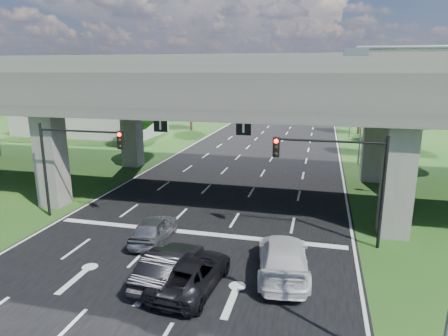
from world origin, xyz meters
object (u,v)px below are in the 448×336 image
at_px(car_white, 283,258).
at_px(car_trailing, 192,273).
at_px(streetlight_far, 358,105).
at_px(car_dark, 169,266).
at_px(signal_right, 340,169).
at_px(car_silver, 154,229).
at_px(signal_left, 73,154).
at_px(streetlight_beyond, 349,95).

distance_m(car_white, car_trailing, 4.24).
height_order(streetlight_far, car_dark, streetlight_far).
distance_m(signal_right, car_trailing, 9.32).
bearing_deg(car_dark, streetlight_far, -105.86).
xyz_separation_m(streetlight_far, car_trailing, (-8.37, -26.20, -5.12)).
xyz_separation_m(signal_right, car_silver, (-9.62, -2.05, -3.45)).
relative_size(signal_left, car_trailing, 1.20).
height_order(streetlight_far, streetlight_beyond, same).
distance_m(streetlight_beyond, car_silver, 40.25).
xyz_separation_m(car_silver, car_white, (7.20, -1.98, 0.09)).
bearing_deg(signal_right, streetlight_beyond, 86.39).
relative_size(car_dark, car_white, 0.83).
distance_m(streetlight_beyond, car_dark, 43.32).
xyz_separation_m(car_white, car_trailing, (-3.68, -2.11, -0.11)).
bearing_deg(signal_left, car_white, -16.95).
relative_size(signal_right, car_dark, 1.30).
bearing_deg(car_dark, signal_right, -136.50).
bearing_deg(signal_left, car_trailing, -32.75).
bearing_deg(car_white, signal_right, -128.30).
relative_size(signal_left, streetlight_far, 0.60).
bearing_deg(car_dark, signal_left, -30.79).
bearing_deg(car_trailing, streetlight_beyond, -96.28).
distance_m(signal_right, streetlight_far, 20.25).
bearing_deg(streetlight_beyond, signal_right, -93.61).
relative_size(signal_right, car_silver, 1.44).
relative_size(signal_right, signal_left, 1.00).
relative_size(streetlight_beyond, car_dark, 2.17).
height_order(signal_left, car_dark, signal_left).
xyz_separation_m(streetlight_far, car_silver, (-11.90, -22.11, -5.11)).
xyz_separation_m(car_silver, car_trailing, (3.52, -4.09, -0.02)).
bearing_deg(streetlight_beyond, car_white, -96.68).
height_order(signal_left, streetlight_beyond, streetlight_beyond).
height_order(streetlight_beyond, car_dark, streetlight_beyond).
bearing_deg(streetlight_far, car_dark, -110.08).
xyz_separation_m(car_silver, car_dark, (2.40, -3.86, 0.05)).
distance_m(streetlight_beyond, car_trailing, 43.33).
bearing_deg(signal_left, signal_right, 0.00).
relative_size(car_dark, car_trailing, 0.92).
xyz_separation_m(streetlight_far, streetlight_beyond, (0.00, 16.00, 0.00)).
bearing_deg(car_white, car_dark, 14.08).
bearing_deg(car_trailing, streetlight_far, -102.79).
bearing_deg(car_silver, signal_right, -170.88).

